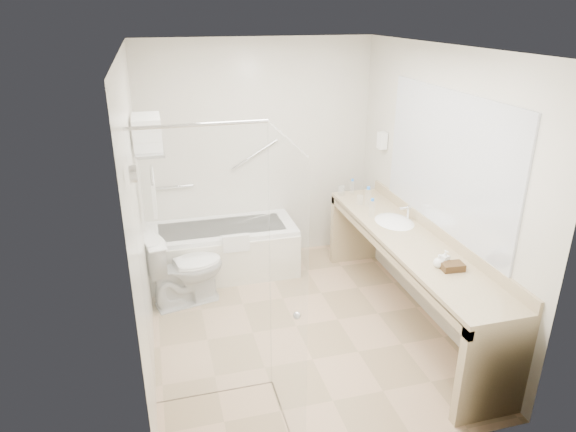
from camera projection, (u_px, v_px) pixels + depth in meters
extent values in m
plane|color=tan|center=(296.00, 326.00, 4.82)|extent=(3.20, 3.20, 0.00)
cube|color=white|center=(298.00, 47.00, 3.88)|extent=(2.60, 3.20, 0.10)
cube|color=beige|center=(258.00, 153.00, 5.78)|extent=(2.60, 0.10, 2.50)
cube|color=beige|center=(374.00, 297.00, 2.92)|extent=(2.60, 0.10, 2.50)
cube|color=beige|center=(139.00, 217.00, 4.04)|extent=(0.10, 3.20, 2.50)
cube|color=beige|center=(435.00, 189.00, 4.66)|extent=(0.10, 3.20, 2.50)
cube|color=white|center=(223.00, 249.00, 5.72)|extent=(1.60, 0.70, 0.55)
cube|color=silver|center=(228.00, 266.00, 5.40)|extent=(1.60, 0.02, 0.50)
cube|color=silver|center=(236.00, 243.00, 5.34)|extent=(0.28, 0.06, 0.18)
cylinder|color=silver|center=(175.00, 187.00, 5.63)|extent=(0.40, 0.03, 0.03)
cylinder|color=silver|center=(255.00, 155.00, 5.73)|extent=(0.53, 0.03, 0.33)
cube|color=silver|center=(208.00, 273.00, 3.60)|extent=(0.90, 0.01, 2.10)
cube|color=silver|center=(286.00, 297.00, 3.30)|extent=(0.02, 0.90, 2.10)
cylinder|color=silver|center=(198.00, 125.00, 3.20)|extent=(0.90, 0.02, 0.02)
sphere|color=silver|center=(297.00, 316.00, 3.19)|extent=(0.05, 0.05, 0.05)
cylinder|color=silver|center=(133.00, 174.00, 2.76)|extent=(0.04, 0.10, 0.10)
cube|color=silver|center=(149.00, 149.00, 4.21)|extent=(0.24, 0.55, 0.02)
cylinder|color=silver|center=(152.00, 174.00, 4.30)|extent=(0.02, 0.55, 0.02)
cube|color=silver|center=(154.00, 192.00, 4.36)|extent=(0.03, 0.42, 0.32)
cube|color=silver|center=(148.00, 142.00, 4.19)|extent=(0.22, 0.40, 0.08)
cube|color=silver|center=(147.00, 132.00, 4.16)|extent=(0.22, 0.40, 0.08)
cube|color=silver|center=(146.00, 121.00, 4.13)|extent=(0.22, 0.40, 0.08)
cube|color=tan|center=(411.00, 241.00, 4.62)|extent=(0.55, 2.70, 0.05)
cube|color=tan|center=(437.00, 230.00, 4.65)|extent=(0.03, 2.70, 0.10)
cube|color=tan|center=(384.00, 250.00, 4.58)|extent=(0.04, 2.70, 0.08)
cube|color=tan|center=(493.00, 372.00, 3.61)|extent=(0.55, 0.08, 0.80)
cube|color=tan|center=(354.00, 228.00, 5.95)|extent=(0.55, 0.08, 0.80)
ellipsoid|color=white|center=(394.00, 224.00, 4.99)|extent=(0.40, 0.52, 0.14)
cylinder|color=silver|center=(409.00, 212.00, 4.98)|extent=(0.03, 0.03, 0.14)
cube|color=silver|center=(446.00, 161.00, 4.41)|extent=(0.02, 2.00, 1.20)
cube|color=silver|center=(382.00, 140.00, 5.51)|extent=(0.08, 0.10, 0.18)
imported|color=white|center=(185.00, 269.00, 5.08)|extent=(0.85, 0.60, 0.76)
cube|color=#4B331B|center=(452.00, 267.00, 4.05)|extent=(0.18, 0.13, 0.06)
imported|color=silver|center=(444.00, 262.00, 4.12)|extent=(0.09, 0.14, 0.06)
imported|color=silver|center=(439.00, 262.00, 4.09)|extent=(0.09, 0.12, 0.09)
cylinder|color=silver|center=(368.00, 198.00, 5.33)|extent=(0.07, 0.07, 0.19)
cylinder|color=blue|center=(369.00, 188.00, 5.29)|extent=(0.03, 0.03, 0.03)
cylinder|color=silver|center=(372.00, 209.00, 5.06)|extent=(0.06, 0.06, 0.17)
cylinder|color=blue|center=(373.00, 200.00, 5.02)|extent=(0.03, 0.03, 0.02)
cylinder|color=silver|center=(352.00, 187.00, 5.68)|extent=(0.05, 0.05, 0.15)
cylinder|color=blue|center=(353.00, 180.00, 5.65)|extent=(0.03, 0.03, 0.02)
cylinder|color=silver|center=(341.00, 191.00, 5.66)|extent=(0.09, 0.09, 0.10)
cylinder|color=silver|center=(360.00, 200.00, 5.40)|extent=(0.09, 0.09, 0.09)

